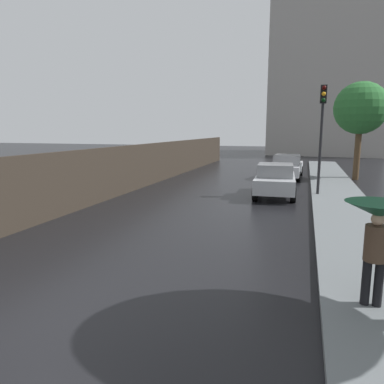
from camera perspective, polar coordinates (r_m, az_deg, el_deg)
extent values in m
plane|color=black|center=(6.14, -23.24, -19.61)|extent=(120.00, 120.00, 0.00)
cube|color=#B2B5BA|center=(16.41, 12.97, 1.49)|extent=(1.85, 3.91, 0.60)
cube|color=gray|center=(16.05, 13.02, 3.37)|extent=(1.54, 1.70, 0.54)
cylinder|color=black|center=(17.74, 10.58, 1.21)|extent=(0.25, 0.65, 0.64)
cylinder|color=black|center=(17.71, 15.52, 1.00)|extent=(0.25, 0.65, 0.64)
cylinder|color=black|center=(15.25, 9.92, -0.17)|extent=(0.25, 0.65, 0.64)
cylinder|color=black|center=(15.21, 15.67, -0.42)|extent=(0.25, 0.65, 0.64)
cube|color=silver|center=(22.68, 14.75, 3.61)|extent=(1.80, 4.60, 0.58)
cube|color=gray|center=(22.50, 14.78, 4.99)|extent=(1.52, 2.12, 0.53)
cylinder|color=black|center=(24.26, 13.22, 3.37)|extent=(0.24, 0.61, 0.61)
cylinder|color=black|center=(24.16, 16.80, 3.19)|extent=(0.24, 0.61, 0.61)
cylinder|color=black|center=(21.30, 12.35, 2.53)|extent=(0.24, 0.61, 0.61)
cylinder|color=black|center=(21.18, 16.43, 2.32)|extent=(0.24, 0.61, 0.61)
cylinder|color=black|center=(6.63, 27.35, -12.76)|extent=(0.14, 0.14, 0.75)
cylinder|color=black|center=(6.61, 25.76, -12.69)|extent=(0.14, 0.14, 0.75)
cylinder|color=#4C3828|center=(6.40, 27.02, -7.22)|extent=(0.34, 0.34, 0.58)
sphere|color=tan|center=(6.31, 27.29, -3.83)|extent=(0.20, 0.20, 0.20)
cylinder|color=#4C4C51|center=(6.33, 27.23, -4.63)|extent=(0.02, 0.02, 0.71)
cone|color=#144C2D|center=(6.28, 27.40, -2.51)|extent=(1.01, 1.01, 0.23)
cylinder|color=black|center=(16.59, 19.58, 6.33)|extent=(0.12, 0.12, 3.88)
cube|color=black|center=(16.63, 20.05, 14.30)|extent=(0.26, 0.26, 0.75)
sphere|color=#360503|center=(16.49, 20.13, 15.21)|extent=(0.17, 0.17, 0.17)
sphere|color=orange|center=(16.46, 20.08, 14.35)|extent=(0.17, 0.17, 0.17)
sphere|color=black|center=(16.44, 20.02, 13.48)|extent=(0.17, 0.17, 0.17)
cylinder|color=#4C3823|center=(23.31, 24.62, 5.56)|extent=(0.35, 0.35, 3.10)
sphere|color=#28662D|center=(23.29, 25.09, 11.92)|extent=(2.98, 2.98, 2.98)
cube|color=#9E9993|center=(47.90, 21.15, 19.75)|extent=(13.43, 12.71, 23.34)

